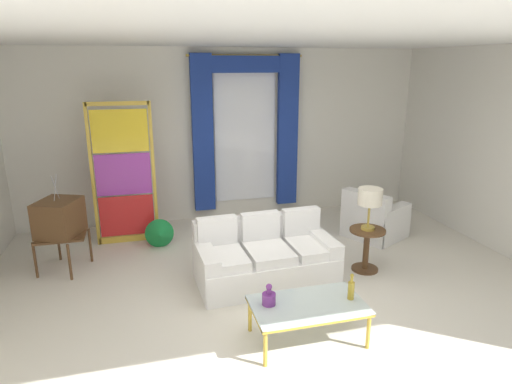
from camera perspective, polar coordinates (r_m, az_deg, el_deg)
The scene contains 15 objects.
ground_plane at distance 5.58m, azimuth 2.51°, elevation -12.96°, with size 16.00×16.00×0.00m, color silver.
wall_rear at distance 7.94m, azimuth -3.99°, elevation 7.37°, with size 8.00×0.12×3.00m, color white.
wall_right at distance 7.44m, azimuth 29.24°, elevation 4.74°, with size 0.12×7.00×3.00m, color white.
ceiling_slab at distance 5.65m, azimuth 0.35°, elevation 19.28°, with size 8.00×7.60×0.04m, color white.
curtained_window at distance 7.81m, azimuth -1.31°, elevation 9.05°, with size 2.00×0.17×2.70m.
couch_white_long at distance 5.78m, azimuth 1.07°, elevation -8.47°, with size 1.80×1.00×0.86m.
coffee_table at distance 4.60m, azimuth 6.75°, elevation -14.59°, with size 1.14×0.67×0.41m.
bottle_blue_decanter at distance 4.68m, azimuth 12.24°, elevation -12.21°, with size 0.07×0.07×0.28m.
bottle_crystal_tall at distance 4.50m, azimuth 1.69°, elevation -13.53°, with size 0.14×0.14×0.23m.
vintage_tv at distance 6.44m, azimuth -24.17°, elevation -3.27°, with size 0.69×0.73×1.35m.
armchair_white at distance 7.39m, azimuth 14.98°, elevation -3.55°, with size 1.10×1.09×0.80m.
stained_glass_divider at distance 7.03m, azimuth -16.78°, elevation 1.86°, with size 0.95×0.05×2.20m.
peacock_figurine at distance 6.89m, azimuth -12.39°, elevation -5.44°, with size 0.44×0.60×0.50m.
round_side_table at distance 6.18m, azimuth 14.13°, elevation -6.79°, with size 0.48×0.48×0.59m.
table_lamp_brass at distance 5.95m, azimuth 14.58°, elevation -0.82°, with size 0.32×0.32×0.57m.
Camera 1 is at (-1.48, -4.64, 2.73)m, focal length 30.82 mm.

